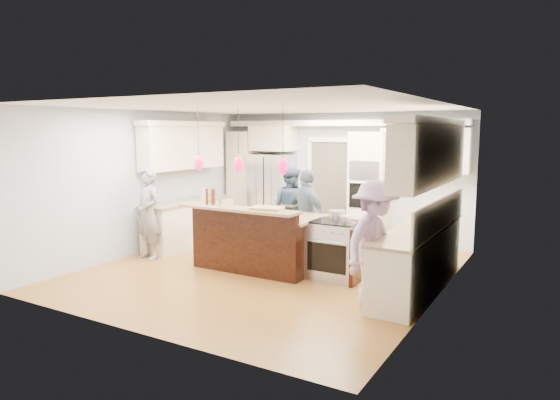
# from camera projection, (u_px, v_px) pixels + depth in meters

# --- Properties ---
(ground_plane) EXTENTS (6.00, 6.00, 0.00)m
(ground_plane) POSITION_uv_depth(u_px,v_px,m) (270.00, 270.00, 8.38)
(ground_plane) COLOR #AE762F
(ground_plane) RESTS_ON ground
(room_shell) EXTENTS (5.54, 6.04, 2.72)m
(room_shell) POSITION_uv_depth(u_px,v_px,m) (269.00, 162.00, 8.12)
(room_shell) COLOR #B2BCC6
(room_shell) RESTS_ON ground
(refrigerator) EXTENTS (0.90, 0.70, 1.80)m
(refrigerator) POSITION_uv_depth(u_px,v_px,m) (272.00, 194.00, 11.28)
(refrigerator) COLOR #B7B7BC
(refrigerator) RESTS_ON ground
(oven_column) EXTENTS (0.72, 0.69, 2.30)m
(oven_column) POSITION_uv_depth(u_px,v_px,m) (369.00, 189.00, 10.12)
(oven_column) COLOR beige
(oven_column) RESTS_ON ground
(back_upper_cabinets) EXTENTS (5.30, 0.61, 2.54)m
(back_upper_cabinets) POSITION_uv_depth(u_px,v_px,m) (306.00, 161.00, 10.88)
(back_upper_cabinets) COLOR beige
(back_upper_cabinets) RESTS_ON ground
(right_counter_run) EXTENTS (0.64, 3.10, 2.51)m
(right_counter_run) POSITION_uv_depth(u_px,v_px,m) (423.00, 219.00, 7.27)
(right_counter_run) COLOR beige
(right_counter_run) RESTS_ON ground
(left_cabinets) EXTENTS (0.64, 2.30, 2.51)m
(left_cabinets) POSITION_uv_depth(u_px,v_px,m) (187.00, 194.00, 10.13)
(left_cabinets) COLOR beige
(left_cabinets) RESTS_ON ground
(kitchen_island) EXTENTS (2.10, 1.46, 1.12)m
(kitchen_island) POSITION_uv_depth(u_px,v_px,m) (259.00, 240.00, 8.49)
(kitchen_island) COLOR black
(kitchen_island) RESTS_ON ground
(island_range) EXTENTS (0.82, 0.71, 0.92)m
(island_range) POSITION_uv_depth(u_px,v_px,m) (337.00, 250.00, 7.86)
(island_range) COLOR #B7B7BC
(island_range) RESTS_ON ground
(pendant_lights) EXTENTS (1.75, 0.15, 1.03)m
(pendant_lights) POSITION_uv_depth(u_px,v_px,m) (239.00, 164.00, 7.81)
(pendant_lights) COLOR black
(pendant_lights) RESTS_ON ground
(person_bar_end) EXTENTS (0.69, 0.54, 1.67)m
(person_bar_end) POSITION_uv_depth(u_px,v_px,m) (148.00, 214.00, 9.02)
(person_bar_end) COLOR gray
(person_bar_end) RESTS_ON ground
(person_far_left) EXTENTS (0.86, 0.70, 1.64)m
(person_far_left) POSITION_uv_depth(u_px,v_px,m) (291.00, 207.00, 9.87)
(person_far_left) COLOR #2F435B
(person_far_left) RESTS_ON ground
(person_far_right) EXTENTS (1.05, 0.77, 1.66)m
(person_far_right) POSITION_uv_depth(u_px,v_px,m) (307.00, 215.00, 8.85)
(person_far_right) COLOR #4D5F6D
(person_far_right) RESTS_ON ground
(person_range_side) EXTENTS (0.89, 1.22, 1.69)m
(person_range_side) POSITION_uv_depth(u_px,v_px,m) (375.00, 244.00, 6.59)
(person_range_side) COLOR #A184B1
(person_range_side) RESTS_ON ground
(floor_rug) EXTENTS (1.02, 1.18, 0.01)m
(floor_rug) POSITION_uv_depth(u_px,v_px,m) (382.00, 297.00, 7.03)
(floor_rug) COLOR #926F4F
(floor_rug) RESTS_ON ground
(water_bottle) EXTENTS (0.07, 0.07, 0.27)m
(water_bottle) POSITION_uv_depth(u_px,v_px,m) (204.00, 197.00, 8.10)
(water_bottle) COLOR silver
(water_bottle) RESTS_ON kitchen_island
(beer_bottle_a) EXTENTS (0.08, 0.08, 0.26)m
(beer_bottle_a) POSITION_uv_depth(u_px,v_px,m) (213.00, 197.00, 8.18)
(beer_bottle_a) COLOR #46210C
(beer_bottle_a) RESTS_ON kitchen_island
(beer_bottle_b) EXTENTS (0.07, 0.07, 0.23)m
(beer_bottle_b) POSITION_uv_depth(u_px,v_px,m) (204.00, 198.00, 8.19)
(beer_bottle_b) COLOR #46210C
(beer_bottle_b) RESTS_ON kitchen_island
(beer_bottle_c) EXTENTS (0.07, 0.07, 0.27)m
(beer_bottle_c) POSITION_uv_depth(u_px,v_px,m) (206.00, 196.00, 8.19)
(beer_bottle_c) COLOR #46210C
(beer_bottle_c) RESTS_ON kitchen_island
(drink_can) EXTENTS (0.07, 0.07, 0.12)m
(drink_can) POSITION_uv_depth(u_px,v_px,m) (220.00, 203.00, 7.94)
(drink_can) COLOR #B7B7BC
(drink_can) RESTS_ON kitchen_island
(cutting_board) EXTENTS (0.54, 0.42, 0.04)m
(cutting_board) POSITION_uv_depth(u_px,v_px,m) (267.00, 208.00, 7.70)
(cutting_board) COLOR tan
(cutting_board) RESTS_ON kitchen_island
(pot_large) EXTENTS (0.25, 0.25, 0.15)m
(pot_large) POSITION_uv_depth(u_px,v_px,m) (337.00, 215.00, 7.94)
(pot_large) COLOR #B7B7BC
(pot_large) RESTS_ON island_range
(pot_small) EXTENTS (0.20, 0.20, 0.10)m
(pot_small) POSITION_uv_depth(u_px,v_px,m) (345.00, 219.00, 7.74)
(pot_small) COLOR #B7B7BC
(pot_small) RESTS_ON island_range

